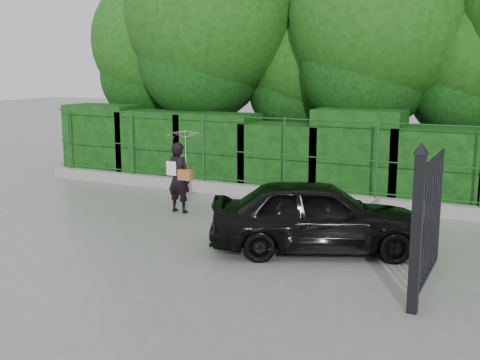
% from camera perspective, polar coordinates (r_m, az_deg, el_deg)
% --- Properties ---
extents(ground, '(80.00, 80.00, 0.00)m').
position_cam_1_polar(ground, '(11.44, -6.24, -6.22)').
color(ground, gray).
extents(kerb, '(14.00, 0.25, 0.30)m').
position_cam_1_polar(kerb, '(15.27, 2.77, -1.24)').
color(kerb, '#9E9E99').
rests_on(kerb, ground).
extents(fence, '(14.13, 0.06, 1.80)m').
position_cam_1_polar(fence, '(15.00, 3.58, 2.61)').
color(fence, '#1B5020').
rests_on(fence, kerb).
extents(hedge, '(14.20, 1.20, 2.26)m').
position_cam_1_polar(hedge, '(16.07, 3.87, 2.48)').
color(hedge, black).
rests_on(hedge, ground).
extents(trees, '(17.10, 6.15, 8.08)m').
position_cam_1_polar(trees, '(17.66, 10.75, 14.81)').
color(trees, black).
rests_on(trees, ground).
extents(gate, '(0.22, 2.33, 2.36)m').
position_cam_1_polar(gate, '(8.86, 16.95, -3.73)').
color(gate, black).
rests_on(gate, ground).
extents(woman, '(0.89, 0.87, 1.92)m').
position_cam_1_polar(woman, '(13.73, -5.47, 2.00)').
color(woman, black).
rests_on(woman, ground).
extents(car, '(4.20, 3.02, 1.33)m').
position_cam_1_polar(car, '(11.00, 7.40, -3.35)').
color(car, black).
rests_on(car, ground).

